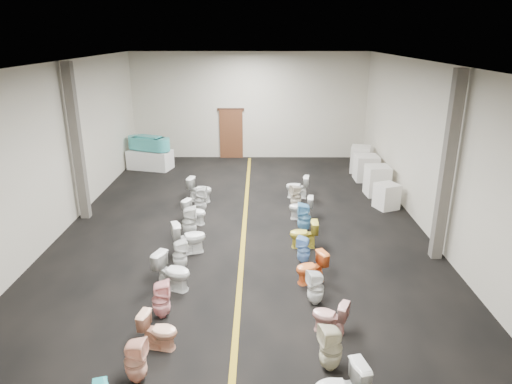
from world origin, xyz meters
TOP-DOWN VIEW (x-y plane):
  - floor at (0.00, 0.00)m, footprint 16.00×16.00m
  - ceiling at (0.00, 0.00)m, footprint 16.00×16.00m
  - wall_back at (0.00, 8.00)m, footprint 10.00×0.00m
  - wall_front at (0.00, -8.00)m, footprint 10.00×0.00m
  - wall_left at (-5.00, 0.00)m, footprint 0.00×16.00m
  - wall_right at (5.00, 0.00)m, footprint 0.00×16.00m
  - aisle_stripe at (0.00, 0.00)m, footprint 0.12×15.60m
  - back_door at (-0.80, 7.94)m, footprint 1.00×0.10m
  - door_frame at (-0.80, 7.95)m, footprint 1.15×0.08m
  - column_left at (-4.75, 1.00)m, footprint 0.25×0.25m
  - column_right at (4.75, -1.50)m, footprint 0.25×0.25m
  - display_table at (-3.98, 6.16)m, footprint 1.86×1.25m
  - bathtub at (-3.98, 6.16)m, footprint 1.76×1.13m
  - appliance_crate_a at (4.40, 1.80)m, footprint 0.81×0.81m
  - appliance_crate_b at (4.40, 3.05)m, footprint 0.78×0.78m
  - appliance_crate_c at (4.40, 4.72)m, footprint 0.84×0.84m
  - appliance_crate_d at (4.40, 5.76)m, footprint 0.90×0.90m
  - toilet_left_1 at (-1.50, -5.79)m, footprint 0.38×0.37m
  - toilet_left_2 at (-1.31, -4.96)m, footprint 0.72×0.50m
  - toilet_left_3 at (-1.45, -4.07)m, footprint 0.41×0.40m
  - toilet_left_4 at (-1.42, -3.01)m, footprint 0.90×0.71m
  - toilet_left_5 at (-1.40, -2.18)m, footprint 0.44×0.44m
  - toilet_left_6 at (-1.31, -1.32)m, footprint 0.92×0.71m
  - toilet_left_7 at (-1.45, -0.35)m, footprint 0.44×0.43m
  - toilet_left_8 at (-1.42, 0.55)m, footprint 0.78×0.63m
  - toilet_left_9 at (-1.36, 1.36)m, footprint 0.39×0.39m
  - toilet_left_10 at (-1.50, 2.39)m, footprint 0.86×0.60m
  - toilet_right_2 at (1.58, -5.49)m, footprint 0.45×0.45m
  - toilet_right_3 at (1.71, -4.52)m, footprint 0.75×0.61m
  - toilet_right_4 at (1.56, -3.59)m, footprint 0.42×0.41m
  - toilet_right_5 at (1.56, -2.74)m, footprint 0.79×0.62m
  - toilet_right_6 at (1.48, -1.85)m, footprint 0.40×0.40m
  - toilet_right_7 at (1.56, -0.98)m, footprint 0.71×0.41m
  - toilet_right_8 at (1.66, -0.00)m, footprint 0.41×0.40m
  - toilet_right_9 at (1.65, 0.89)m, footprint 0.75×0.48m
  - toilet_right_10 at (1.57, 1.79)m, footprint 0.44×0.44m
  - toilet_right_11 at (1.69, 2.74)m, footprint 0.81×0.54m

SIDE VIEW (x-z plane):
  - floor at x=0.00m, z-range 0.00..0.00m
  - aisle_stripe at x=0.00m, z-range 0.00..0.01m
  - toilet_right_3 at x=1.71m, z-range 0.00..0.67m
  - toilet_left_2 at x=-1.31m, z-range 0.00..0.68m
  - toilet_right_6 at x=1.48m, z-range 0.00..0.68m
  - toilet_left_8 at x=-1.42m, z-range 0.00..0.70m
  - toilet_right_5 at x=1.56m, z-range 0.00..0.70m
  - toilet_right_9 at x=1.65m, z-range 0.00..0.72m
  - toilet_right_7 at x=1.56m, z-range 0.00..0.72m
  - toilet_left_5 at x=-1.40m, z-range 0.00..0.74m
  - toilet_right_4 at x=1.56m, z-range 0.00..0.74m
  - toilet_right_10 at x=1.57m, z-range 0.00..0.75m
  - display_table at x=-3.98m, z-range 0.00..0.76m
  - toilet_left_1 at x=-1.50m, z-range 0.00..0.76m
  - toilet_right_11 at x=1.69m, z-range 0.00..0.76m
  - toilet_left_3 at x=-1.45m, z-range 0.00..0.77m
  - appliance_crate_a at x=4.40m, z-range 0.00..0.80m
  - toilet_left_10 at x=-1.50m, z-range 0.00..0.80m
  - toilet_left_4 at x=-1.42m, z-range 0.00..0.81m
  - toilet_left_9 at x=-1.36m, z-range 0.00..0.82m
  - toilet_right_2 at x=1.58m, z-range 0.00..0.82m
  - toilet_right_8 at x=1.66m, z-range 0.00..0.83m
  - toilet_left_6 at x=-1.31m, z-range 0.00..0.83m
  - toilet_left_7 at x=-1.45m, z-range 0.00..0.85m
  - appliance_crate_c at x=4.40m, z-range 0.00..0.94m
  - appliance_crate_b at x=4.40m, z-range 0.00..1.01m
  - appliance_crate_d at x=4.40m, z-range 0.00..1.04m
  - back_door at x=-0.80m, z-range 0.00..2.10m
  - bathtub at x=-3.98m, z-range 0.79..1.34m
  - door_frame at x=-0.80m, z-range 2.07..2.17m
  - wall_back at x=0.00m, z-range -2.75..7.25m
  - wall_front at x=0.00m, z-range -2.75..7.25m
  - wall_left at x=-5.00m, z-range -5.75..10.25m
  - wall_right at x=5.00m, z-range -5.75..10.25m
  - column_left at x=-4.75m, z-range 0.00..4.50m
  - column_right at x=4.75m, z-range 0.00..4.50m
  - ceiling at x=0.00m, z-range 4.50..4.50m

